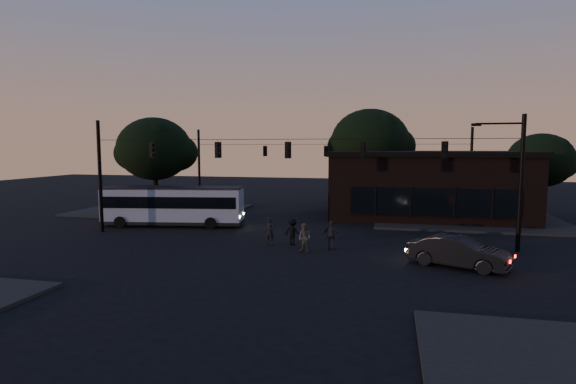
% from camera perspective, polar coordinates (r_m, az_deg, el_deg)
% --- Properties ---
extents(ground, '(120.00, 120.00, 0.00)m').
position_cam_1_polar(ground, '(24.02, -2.17, -8.07)').
color(ground, black).
rests_on(ground, ground).
extents(sidewalk_far_right, '(14.00, 10.00, 0.15)m').
position_cam_1_polar(sidewalk_far_right, '(37.41, 21.93, -3.39)').
color(sidewalk_far_right, black).
rests_on(sidewalk_far_right, ground).
extents(sidewalk_far_left, '(14.00, 10.00, 0.15)m').
position_cam_1_polar(sidewalk_far_left, '(42.07, -15.72, -2.22)').
color(sidewalk_far_left, black).
rests_on(sidewalk_far_left, ground).
extents(building, '(15.40, 10.41, 5.40)m').
position_cam_1_polar(building, '(38.71, 17.23, 0.99)').
color(building, black).
rests_on(building, ground).
extents(tree_behind, '(7.60, 7.60, 9.43)m').
position_cam_1_polar(tree_behind, '(44.56, 10.34, 6.22)').
color(tree_behind, black).
rests_on(tree_behind, ground).
extents(tree_right, '(5.20, 5.20, 6.86)m').
position_cam_1_polar(tree_right, '(42.23, 29.40, 3.50)').
color(tree_right, black).
rests_on(tree_right, ground).
extents(tree_left, '(6.40, 6.40, 8.30)m').
position_cam_1_polar(tree_left, '(40.82, -16.60, 5.26)').
color(tree_left, black).
rests_on(tree_left, ground).
extents(signal_rig_near, '(26.24, 0.30, 7.50)m').
position_cam_1_polar(signal_rig_near, '(27.24, 0.00, 3.03)').
color(signal_rig_near, black).
rests_on(signal_rig_near, ground).
extents(signal_rig_far, '(26.24, 0.30, 7.50)m').
position_cam_1_polar(signal_rig_far, '(42.98, 4.82, 3.66)').
color(signal_rig_far, black).
rests_on(signal_rig_far, ground).
extents(bus, '(10.39, 3.98, 2.85)m').
position_cam_1_polar(bus, '(33.76, -14.39, -1.48)').
color(bus, '#8F9CB6').
rests_on(bus, ground).
extents(car, '(4.87, 3.28, 1.52)m').
position_cam_1_polar(car, '(23.06, 20.83, -7.09)').
color(car, black).
rests_on(car, ground).
extents(pedestrian_a, '(0.63, 0.46, 1.62)m').
position_cam_1_polar(pedestrian_a, '(26.46, -2.35, -4.99)').
color(pedestrian_a, black).
rests_on(pedestrian_a, ground).
extents(pedestrian_b, '(0.96, 0.89, 1.59)m').
position_cam_1_polar(pedestrian_b, '(24.62, 2.13, -5.83)').
color(pedestrian_b, '#494743').
rests_on(pedestrian_b, ground).
extents(pedestrian_c, '(1.02, 0.57, 1.65)m').
position_cam_1_polar(pedestrian_c, '(25.23, 5.53, -5.50)').
color(pedestrian_c, '#2B262E').
rests_on(pedestrian_c, ground).
extents(pedestrian_d, '(1.13, 0.84, 1.56)m').
position_cam_1_polar(pedestrian_d, '(26.41, 0.61, -5.07)').
color(pedestrian_d, black).
rests_on(pedestrian_d, ground).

